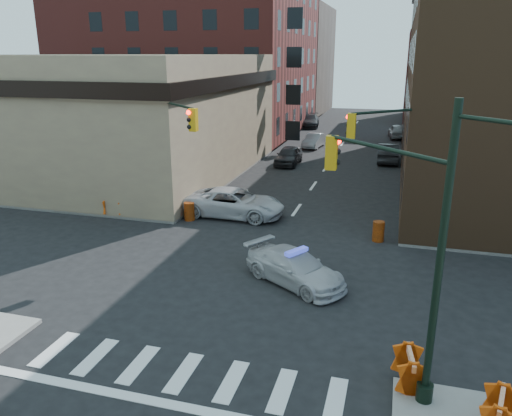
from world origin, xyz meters
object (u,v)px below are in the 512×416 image
Objects in this scene: police_car at (295,268)px; parked_car_wfar at (314,141)px; pickup at (234,203)px; barricade_nw_a at (167,200)px; parked_car_wnear at (289,156)px; pedestrian_a at (133,189)px; pedestrian_b at (98,197)px; barrel_bank at (189,211)px; barricade_se_a at (410,369)px; parked_car_enear at (388,153)px; barrel_road at (378,231)px.

parked_car_wfar is at bearing 40.43° from police_car.
barricade_nw_a is (-4.35, 0.16, -0.22)m from pickup.
parked_car_wnear is 15.84m from pedestrian_a.
pedestrian_b is (-1.01, -2.29, 0.07)m from pedestrian_a.
police_car is at bearing -76.44° from parked_car_wnear.
parked_car_wfar is 4.03× the size of barrel_bank.
pedestrian_a is 21.58m from barricade_se_a.
parked_car_enear is at bearing 25.79° from police_car.
barricade_se_a is at bearing -31.30° from pedestrian_b.
pedestrian_a reaches higher than barrel_bank.
pedestrian_a is at bearing 68.73° from pedestrian_b.
pedestrian_a is 1.65× the size of barrel_road.
barrel_road is (0.13, -19.93, -0.29)m from parked_car_enear.
pedestrian_a reaches higher than parked_car_enear.
barricade_se_a reaches higher than barrel_road.
barrel_bank is (-2.97, -24.76, -0.17)m from parked_car_wfar.
pedestrian_b is at bearing -107.62° from pedestrian_a.
police_car is at bearing 82.64° from parked_car_enear.
pickup is at bearing 64.94° from parked_car_enear.
pedestrian_a is 1.45× the size of barricade_nw_a.
pedestrian_b reaches higher than pedestrian_a.
parked_car_wnear is at bearing 21.31° from parked_car_enear.
parked_car_wfar is at bearing -36.39° from parked_car_enear.
parked_car_wnear is at bearing 67.51° from pedestrian_b.
parked_car_enear reaches higher than barricade_se_a.
barricade_se_a is at bearing -110.08° from police_car.
pedestrian_b is (-8.51, -25.21, 0.38)m from parked_car_wfar.
barrel_road reaches higher than barricade_nw_a.
pedestrian_a is at bearing 87.80° from pickup.
pedestrian_a is 1.64× the size of barrel_bank.
barrel_bank is at bearing 36.52° from barricade_se_a.
pedestrian_b is 16.05m from barrel_road.
parked_car_wnear is 4.33× the size of barrel_bank.
barricade_se_a is (11.90, -12.15, 0.12)m from barrel_bank.
pedestrian_a is 4.91m from barrel_bank.
parked_car_wfar is at bearing 85.58° from parked_car_wnear.
barricade_nw_a is (-12.48, -17.93, -0.22)m from parked_car_enear.
pedestrian_a is (-14.90, -17.64, 0.19)m from parked_car_enear.
parked_car_wfar is at bearing 5.72° from barricade_se_a.
barrel_road is 12.77m from barricade_nw_a.
parked_car_wnear reaches higher than barrel_bank.
parked_car_enear is 19.94m from barrel_road.
police_car reaches higher than barrel_bank.
police_car reaches higher than barricade_nw_a.
police_car is 26.00m from parked_car_enear.
barrel_road is (8.27, -16.61, -0.25)m from parked_car_wnear.
pedestrian_a is at bearing 48.96° from parked_car_enear.
pickup is at bearing 167.44° from barrel_road.
pedestrian_b is at bearing -155.46° from barricade_nw_a.
police_car is 1.04× the size of parked_car_wnear.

